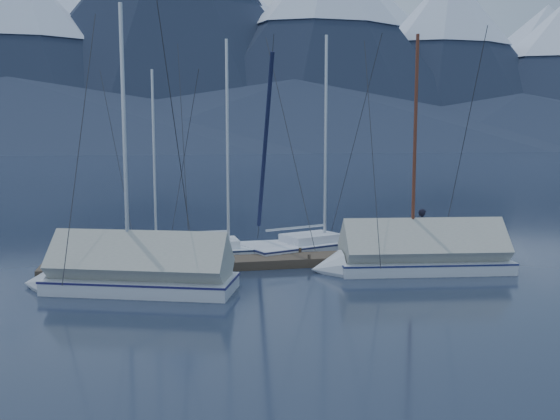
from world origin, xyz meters
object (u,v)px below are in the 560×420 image
(sailboat_covered_near, at_px, (408,258))
(person, at_px, (422,229))
(sailboat_open_mid, at_px, (241,253))
(sailboat_open_right, at_px, (334,246))
(sailboat_open_left, at_px, (166,253))
(sailboat_covered_far, at_px, (125,276))

(sailboat_covered_near, height_order, person, sailboat_covered_near)
(sailboat_open_mid, height_order, person, sailboat_open_mid)
(sailboat_open_mid, bearing_deg, sailboat_open_right, 9.05)
(sailboat_open_mid, distance_m, sailboat_covered_near, 7.05)
(sailboat_open_right, bearing_deg, person, -38.91)
(sailboat_covered_near, distance_m, person, 2.92)
(sailboat_open_mid, relative_size, sailboat_open_right, 0.96)
(sailboat_open_left, height_order, person, sailboat_open_left)
(person, bearing_deg, sailboat_open_mid, 56.85)
(sailboat_open_right, height_order, sailboat_covered_far, sailboat_open_right)
(sailboat_open_mid, xyz_separation_m, sailboat_covered_far, (-4.59, -4.77, 0.32))
(sailboat_open_left, relative_size, sailboat_open_mid, 0.87)
(sailboat_open_mid, xyz_separation_m, person, (7.42, -1.78, 1.03))
(sailboat_covered_far, height_order, person, sailboat_covered_far)
(sailboat_open_right, relative_size, sailboat_covered_far, 1.02)
(sailboat_open_right, distance_m, sailboat_covered_far, 10.49)
(sailboat_open_left, distance_m, sailboat_covered_far, 5.75)
(sailboat_open_left, height_order, sailboat_open_mid, sailboat_open_mid)
(sailboat_covered_near, bearing_deg, person, 53.84)
(person, bearing_deg, sailboat_covered_near, 124.15)
(sailboat_open_mid, bearing_deg, sailboat_covered_far, -133.88)
(sailboat_open_mid, relative_size, person, 5.72)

